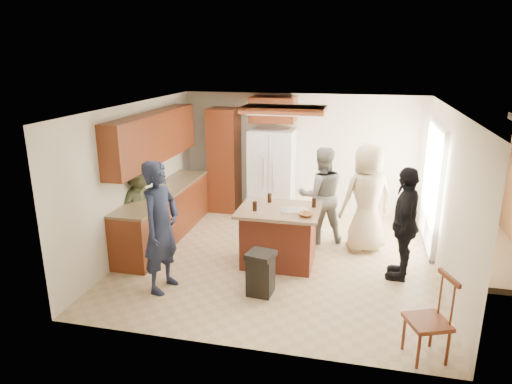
% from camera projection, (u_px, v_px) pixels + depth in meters
% --- Properties ---
extents(person_front_left, '(0.62, 0.77, 1.90)m').
position_uv_depth(person_front_left, '(161.00, 227.00, 6.37)').
color(person_front_left, '#1B2137').
rests_on(person_front_left, ground).
extents(person_behind_left, '(0.96, 0.75, 1.74)m').
position_uv_depth(person_behind_left, '(321.00, 195.00, 8.08)').
color(person_behind_left, gray).
rests_on(person_behind_left, ground).
extents(person_behind_right, '(1.08, 0.95, 1.87)m').
position_uv_depth(person_behind_right, '(367.00, 198.00, 7.69)').
color(person_behind_right, tan).
rests_on(person_behind_right, ground).
extents(person_side_right, '(0.68, 1.09, 1.73)m').
position_uv_depth(person_side_right, '(405.00, 224.00, 6.73)').
color(person_side_right, black).
rests_on(person_side_right, ground).
extents(person_counter, '(0.80, 1.13, 1.59)m').
position_uv_depth(person_counter, '(141.00, 207.00, 7.68)').
color(person_counter, '#343720').
rests_on(person_counter, ground).
extents(left_cabinetry, '(0.64, 3.00, 2.30)m').
position_uv_depth(left_cabinetry, '(161.00, 188.00, 8.20)').
color(left_cabinetry, maroon).
rests_on(left_cabinetry, ground).
extents(back_wall_units, '(1.80, 0.60, 2.45)m').
position_uv_depth(back_wall_units, '(236.00, 148.00, 9.56)').
color(back_wall_units, maroon).
rests_on(back_wall_units, ground).
extents(refrigerator, '(0.90, 0.76, 1.80)m').
position_uv_depth(refrigerator, '(272.00, 173.00, 9.45)').
color(refrigerator, white).
rests_on(refrigerator, ground).
extents(kitchen_island, '(1.28, 1.03, 0.93)m').
position_uv_depth(kitchen_island, '(279.00, 236.00, 7.31)').
color(kitchen_island, '#9C3D28').
rests_on(kitchen_island, ground).
extents(island_items, '(0.98, 0.72, 0.15)m').
position_uv_depth(island_items, '(294.00, 209.00, 7.05)').
color(island_items, silver).
rests_on(island_items, kitchen_island).
extents(trash_bin, '(0.43, 0.43, 0.63)m').
position_uv_depth(trash_bin, '(261.00, 273.00, 6.41)').
color(trash_bin, black).
rests_on(trash_bin, ground).
extents(spindle_chair, '(0.55, 0.55, 0.99)m').
position_uv_depth(spindle_chair, '(429.00, 321.00, 5.00)').
color(spindle_chair, maroon).
rests_on(spindle_chair, ground).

